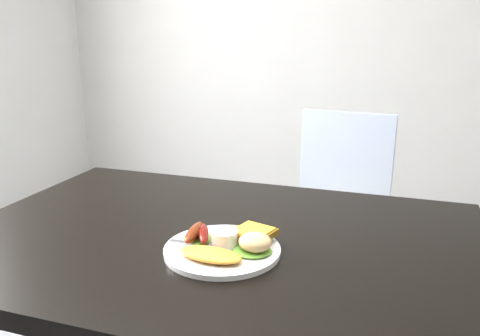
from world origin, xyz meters
TOP-DOWN VIEW (x-y plane):
  - room_back_panel at (0.00, 2.25)m, footprint 4.00×0.04m
  - dining_table at (0.00, 0.00)m, footprint 1.20×0.80m
  - dining_chair at (0.20, 0.80)m, footprint 0.42×0.42m
  - person at (-0.32, 0.85)m, footprint 0.63×0.50m
  - plate at (0.04, -0.09)m, footprint 0.24×0.24m
  - lettuce_left at (-0.02, -0.07)m, footprint 0.08×0.08m
  - lettuce_right at (0.11, -0.09)m, footprint 0.09×0.09m
  - omelette at (0.04, -0.14)m, footprint 0.14×0.07m
  - sausage_a at (-0.02, -0.07)m, footprint 0.04×0.11m
  - sausage_b at (-0.00, -0.07)m, footprint 0.06×0.10m
  - ramekin at (0.05, -0.08)m, footprint 0.06×0.06m
  - toast_a at (0.07, -0.02)m, footprint 0.09×0.09m
  - toast_b at (0.10, -0.04)m, footprint 0.10×0.10m
  - potato_salad at (0.12, -0.09)m, footprint 0.07×0.07m
  - fork at (0.01, -0.09)m, footprint 0.16×0.02m

SIDE VIEW (x-z plane):
  - dining_chair at x=0.20m, z-range 0.43..0.47m
  - dining_table at x=0.00m, z-range 0.71..0.75m
  - plate at x=0.04m, z-range 0.75..0.76m
  - fork at x=0.01m, z-range 0.76..0.77m
  - lettuce_right at x=0.11m, z-range 0.76..0.77m
  - lettuce_left at x=-0.02m, z-range 0.76..0.77m
  - toast_a at x=0.07m, z-range 0.76..0.77m
  - omelette at x=0.04m, z-range 0.76..0.78m
  - person at x=-0.32m, z-range 0.00..1.54m
  - ramekin at x=0.05m, z-range 0.76..0.80m
  - toast_b at x=0.10m, z-range 0.77..0.79m
  - sausage_a at x=-0.02m, z-range 0.77..0.80m
  - sausage_b at x=0.00m, z-range 0.77..0.79m
  - potato_salad at x=0.12m, z-range 0.77..0.80m
  - room_back_panel at x=0.00m, z-range 0.00..2.70m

